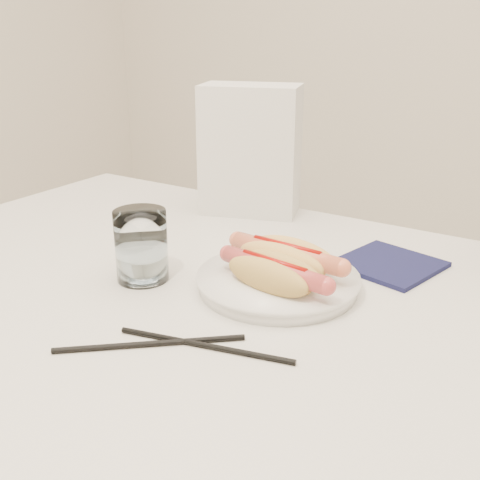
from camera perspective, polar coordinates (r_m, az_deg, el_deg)
The scene contains 9 objects.
table at distance 0.86m, azimuth -2.32°, elevation -8.42°, with size 1.20×0.80×0.75m.
plate at distance 0.83m, azimuth 3.67°, elevation -4.19°, with size 0.22×0.22×0.02m, color white.
hotdog_left at distance 0.83m, azimuth 4.51°, elevation -1.73°, with size 0.17×0.08×0.05m.
hotdog_right at distance 0.79m, azimuth 3.30°, elevation -3.25°, with size 0.17×0.08×0.04m.
water_glass at distance 0.86m, azimuth -9.49°, elevation -0.54°, with size 0.07×0.07×0.10m, color silver.
chopstick_near at distance 0.70m, azimuth -8.67°, elevation -9.86°, with size 0.01×0.01×0.22m, color black.
chopstick_far at distance 0.69m, azimuth -3.39°, elevation -10.11°, with size 0.01×0.01×0.22m, color black.
napkin_box at distance 1.13m, azimuth 1.02°, elevation 8.66°, with size 0.18×0.10×0.24m, color silver.
navy_napkin at distance 0.93m, azimuth 14.16°, elevation -2.27°, with size 0.14×0.14×0.01m, color #12143A.
Camera 1 is at (0.43, -0.61, 1.11)m, focal length 44.27 mm.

